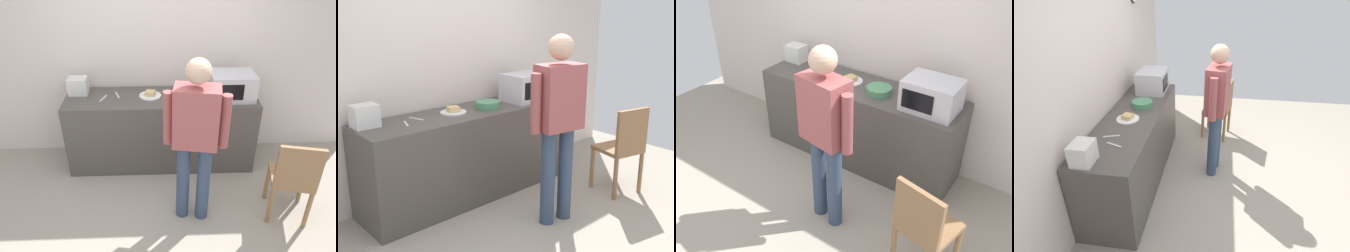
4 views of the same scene
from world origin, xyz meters
The scene contains 11 objects.
ground_plane centered at (0.00, 0.00, 0.00)m, with size 6.00×6.00×0.00m, color #9E9384.
back_wall centered at (0.00, 1.60, 1.30)m, with size 5.40×0.13×2.60m.
kitchen_counter centered at (0.07, 1.22, 0.46)m, with size 2.24×0.62×0.91m, color #4C4742.
microwave centered at (0.89, 1.17, 1.06)m, with size 0.50×0.39×0.30m.
sandwich_plate centered at (-0.06, 1.24, 0.93)m, with size 0.26×0.26×0.07m.
salad_bowl centered at (0.33, 1.18, 0.95)m, with size 0.26×0.26×0.07m, color #4C8E60.
toaster centered at (-0.91, 1.35, 1.01)m, with size 0.22×0.18×0.20m, color silver.
fork_utensil centered at (-0.45, 1.29, 0.92)m, with size 0.17×0.02×0.01m, color silver.
spoon_utensil centered at (-0.60, 1.20, 0.92)m, with size 0.17×0.02×0.01m, color silver.
person_standing centered at (0.36, 0.24, 1.00)m, with size 0.58×0.30×1.71m.
wooden_chair centered at (1.32, 0.17, 0.52)m, with size 0.48×0.48×0.94m.
Camera 3 is at (1.92, -1.73, 2.63)m, focal length 39.27 mm.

